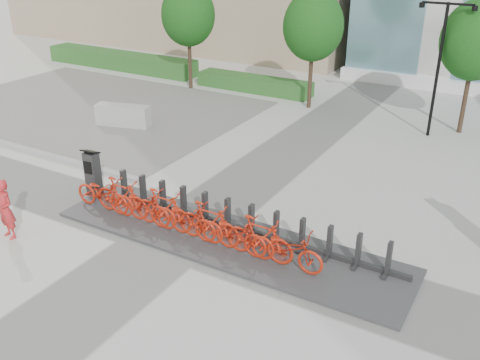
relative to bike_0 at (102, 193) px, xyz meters
The scene contains 22 objects.
ground 2.66m from the bike_0, ahead, with size 120.00×120.00×0.00m, color #A6A6A6.
gravel_patch 10.24m from the bike_0, 136.39° to the left, with size 14.00×14.00×0.00m, color #585551.
hedge_a 17.71m from the bike_0, 130.07° to the left, with size 10.00×1.40×0.90m, color #2E6929.
hedge_b 13.47m from the bike_0, 100.27° to the left, with size 6.00×1.20×0.70m, color #2E6929.
tree_0 13.55m from the bike_0, 114.14° to the left, with size 2.60×2.60×5.10m.
tree_1 12.47m from the bike_0, 84.78° to the left, with size 2.60×2.60×5.10m.
tree_2 14.56m from the bike_0, 57.76° to the left, with size 2.60×2.60×5.10m.
streetlamp 13.12m from the bike_0, 59.15° to the left, with size 2.00×0.20×5.00m.
dock_pad 3.95m from the bike_0, ahead, with size 9.60×2.40×0.08m, color #39393B.
dock_rail_posts 4.05m from the bike_0, 11.77° to the left, with size 8.02×0.50×0.85m, color #262627, non-canonical shape.
bike_0 is the anchor object (origin of this frame).
bike_1 0.72m from the bike_0, ahead, with size 0.51×1.81×1.09m, color #AB200D.
bike_2 1.44m from the bike_0, ahead, with size 0.65×1.87×0.98m, color #AB200D.
bike_3 2.16m from the bike_0, ahead, with size 0.51×1.81×1.09m, color #AB200D.
bike_4 2.88m from the bike_0, ahead, with size 0.65×1.87×0.98m, color #AB200D.
bike_5 3.60m from the bike_0, ahead, with size 0.51×1.81×1.09m, color #AB200D.
bike_6 4.32m from the bike_0, ahead, with size 0.65×1.87×0.98m, color #AB200D.
bike_7 5.04m from the bike_0, ahead, with size 0.51×1.81×1.09m, color #AB200D.
bike_8 5.76m from the bike_0, ahead, with size 0.65×1.87×0.98m, color #AB200D.
kiosk 1.03m from the bike_0, 147.99° to the left, with size 0.48×0.41×1.48m.
worker_red 2.58m from the bike_0, 116.27° to the right, with size 0.59×0.39×1.61m, color red.
jersey_barrier 7.45m from the bike_0, 127.09° to the left, with size 2.24×0.61×0.86m, color #B2B2B2.
Camera 1 is at (7.55, -9.76, 7.31)m, focal length 40.00 mm.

